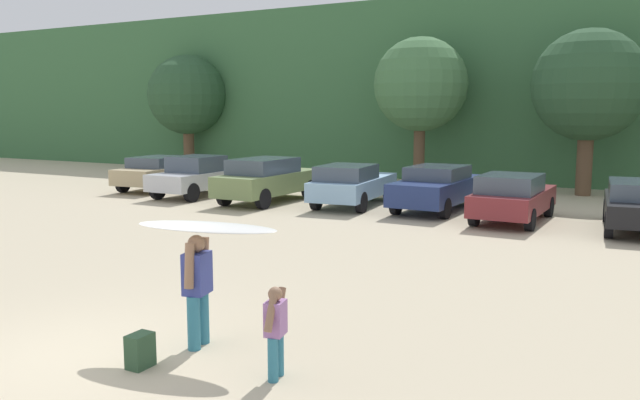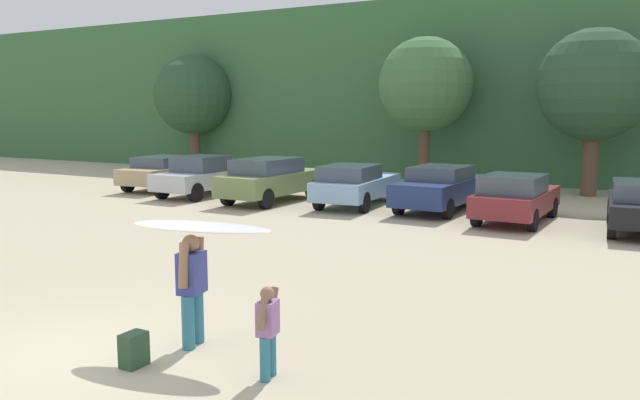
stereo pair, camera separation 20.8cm
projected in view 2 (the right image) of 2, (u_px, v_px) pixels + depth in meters
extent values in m
plane|color=#C1B293|center=(72.00, 354.00, 8.86)|extent=(120.00, 120.00, 0.00)
cube|color=#38663D|center=(531.00, 92.00, 33.88)|extent=(108.00, 12.00, 8.65)
cylinder|color=brown|center=(195.00, 149.00, 36.74)|extent=(0.62, 0.62, 2.33)
sphere|color=#284C2D|center=(194.00, 95.00, 36.32)|extent=(4.43, 4.43, 4.43)
cylinder|color=brown|center=(424.00, 155.00, 28.69)|extent=(0.50, 0.50, 2.71)
sphere|color=#427042|center=(425.00, 84.00, 28.26)|extent=(4.14, 4.14, 4.14)
cylinder|color=brown|center=(590.00, 165.00, 25.15)|extent=(0.60, 0.60, 2.47)
sphere|color=#284C2D|center=(594.00, 85.00, 24.73)|extent=(4.33, 4.33, 4.33)
cube|color=tan|center=(166.00, 174.00, 27.37)|extent=(2.31, 4.53, 0.64)
cube|color=#3F4C5B|center=(162.00, 162.00, 27.12)|extent=(1.92, 2.30, 0.43)
cylinder|color=black|center=(170.00, 177.00, 29.05)|extent=(0.29, 0.71, 0.69)
cylinder|color=black|center=(201.00, 179.00, 28.40)|extent=(0.29, 0.71, 0.69)
cylinder|color=black|center=(128.00, 184.00, 26.43)|extent=(0.29, 0.71, 0.69)
cylinder|color=black|center=(161.00, 186.00, 25.78)|extent=(0.29, 0.71, 0.69)
cube|color=silver|center=(201.00, 179.00, 25.06)|extent=(1.83, 3.94, 0.63)
cube|color=#3F4C5B|center=(201.00, 164.00, 25.01)|extent=(1.68, 1.83, 0.60)
cylinder|color=black|center=(206.00, 183.00, 26.62)|extent=(0.22, 0.71, 0.71)
cylinder|color=black|center=(238.00, 185.00, 25.84)|extent=(0.22, 0.71, 0.71)
cylinder|color=black|center=(162.00, 190.00, 24.37)|extent=(0.22, 0.71, 0.71)
cylinder|color=black|center=(195.00, 192.00, 23.59)|extent=(0.22, 0.71, 0.71)
cube|color=#6B7F4C|center=(272.00, 182.00, 23.55)|extent=(1.83, 4.68, 0.73)
cube|color=#3F4C5B|center=(267.00, 166.00, 23.21)|extent=(1.67, 2.52, 0.54)
cylinder|color=black|center=(277.00, 187.00, 25.32)|extent=(0.22, 0.71, 0.71)
cylinder|color=black|center=(312.00, 189.00, 24.52)|extent=(0.22, 0.71, 0.71)
cylinder|color=black|center=(228.00, 196.00, 22.67)|extent=(0.22, 0.71, 0.71)
cylinder|color=black|center=(266.00, 199.00, 21.87)|extent=(0.22, 0.71, 0.71)
cube|color=#84ADD1|center=(357.00, 187.00, 22.68)|extent=(2.24, 4.81, 0.64)
cube|color=#3F4C5B|center=(350.00, 173.00, 21.89)|extent=(1.85, 2.32, 0.50)
cylinder|color=black|center=(352.00, 190.00, 24.43)|extent=(0.29, 0.72, 0.70)
cylinder|color=black|center=(392.00, 192.00, 23.80)|extent=(0.29, 0.72, 0.70)
cylinder|color=black|center=(319.00, 200.00, 21.65)|extent=(0.29, 0.72, 0.70)
cylinder|color=black|center=(364.00, 203.00, 21.01)|extent=(0.29, 0.72, 0.70)
cube|color=navy|center=(440.00, 190.00, 21.48)|extent=(1.93, 4.67, 0.73)
cube|color=#3F4C5B|center=(441.00, 173.00, 21.44)|extent=(1.72, 2.22, 0.44)
cylinder|color=black|center=(433.00, 194.00, 23.24)|extent=(0.24, 0.66, 0.66)
cylinder|color=black|center=(478.00, 197.00, 22.42)|extent=(0.24, 0.66, 0.66)
cylinder|color=black|center=(399.00, 205.00, 20.64)|extent=(0.24, 0.66, 0.66)
cylinder|color=black|center=(448.00, 209.00, 19.82)|extent=(0.24, 0.66, 0.66)
cube|color=maroon|center=(517.00, 201.00, 19.35)|extent=(1.82, 4.27, 0.62)
cube|color=#3F4C5B|center=(513.00, 184.00, 18.83)|extent=(1.64, 2.13, 0.52)
cylinder|color=black|center=(502.00, 204.00, 20.98)|extent=(0.23, 0.64, 0.64)
cylinder|color=black|center=(552.00, 207.00, 20.19)|extent=(0.23, 0.64, 0.64)
cylinder|color=black|center=(477.00, 215.00, 18.59)|extent=(0.23, 0.64, 0.64)
cylinder|color=black|center=(533.00, 220.00, 17.80)|extent=(0.23, 0.64, 0.64)
cylinder|color=black|center=(611.00, 211.00, 19.20)|extent=(0.29, 0.72, 0.70)
cylinder|color=black|center=(612.00, 226.00, 16.77)|extent=(0.29, 0.72, 0.70)
cylinder|color=teal|center=(188.00, 322.00, 8.99)|extent=(0.18, 0.18, 0.77)
cylinder|color=teal|center=(198.00, 316.00, 9.25)|extent=(0.18, 0.18, 0.77)
cube|color=#333D8C|center=(192.00, 273.00, 9.03)|extent=(0.37, 0.45, 0.59)
sphere|color=#8C664C|center=(191.00, 243.00, 8.97)|extent=(0.25, 0.25, 0.25)
cylinder|color=#8C664C|center=(184.00, 265.00, 8.80)|extent=(0.17, 0.22, 0.63)
cylinder|color=#8C664C|center=(199.00, 258.00, 9.21)|extent=(0.17, 0.23, 0.64)
cylinder|color=teal|center=(265.00, 359.00, 7.93)|extent=(0.13, 0.13, 0.56)
cylinder|color=teal|center=(271.00, 353.00, 8.12)|extent=(0.13, 0.13, 0.56)
cube|color=#9966A5|center=(268.00, 318.00, 7.95)|extent=(0.27, 0.33, 0.43)
sphere|color=#8C664C|center=(267.00, 294.00, 7.91)|extent=(0.18, 0.18, 0.18)
cylinder|color=#8C664C|center=(263.00, 313.00, 7.79)|extent=(0.16, 0.32, 0.44)
cylinder|color=#8C664C|center=(272.00, 305.00, 8.09)|extent=(0.15, 0.31, 0.45)
ellipsoid|color=white|center=(200.00, 227.00, 8.97)|extent=(2.21, 0.96, 0.10)
cube|color=#2D4C33|center=(134.00, 350.00, 8.40)|extent=(0.24, 0.34, 0.45)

